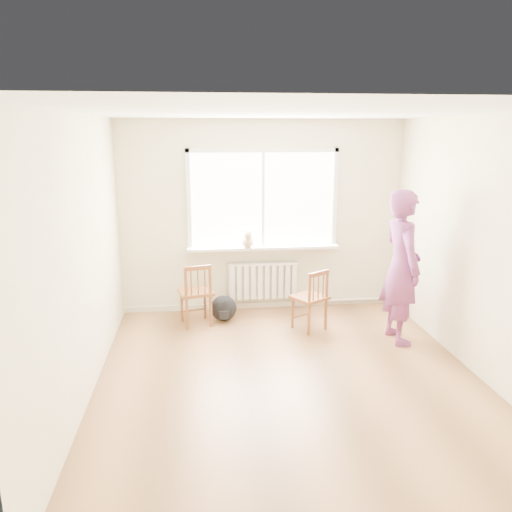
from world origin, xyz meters
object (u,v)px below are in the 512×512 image
object	(u,v)px
person	(401,267)
backpack	(224,308)
cat	(247,240)
chair_left	(196,295)
chair_right	(312,300)

from	to	relation	value
person	backpack	distance (m)	2.41
cat	backpack	distance (m)	1.00
chair_left	chair_right	xyz separation A→B (m)	(1.49, -0.32, -0.02)
chair_left	cat	xyz separation A→B (m)	(0.72, 0.42, 0.63)
cat	backpack	xyz separation A→B (m)	(-0.36, -0.29, -0.89)
person	cat	distance (m)	2.12
person	chair_left	bearing A→B (deg)	70.31
chair_left	cat	distance (m)	1.05
backpack	chair_right	bearing A→B (deg)	-21.90
cat	person	bearing A→B (deg)	-32.20
chair_right	backpack	xyz separation A→B (m)	(-1.12, 0.45, -0.23)
chair_left	backpack	distance (m)	0.46
chair_right	backpack	bearing A→B (deg)	-53.24
cat	chair_right	bearing A→B (deg)	-42.44
chair_left	chair_right	size ratio (longest dim) A/B	1.05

